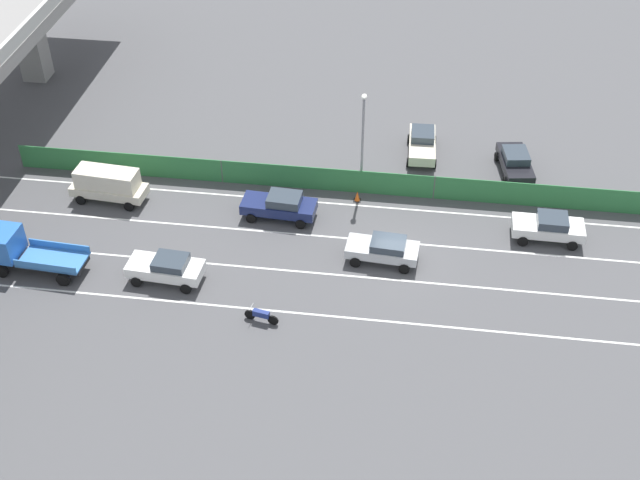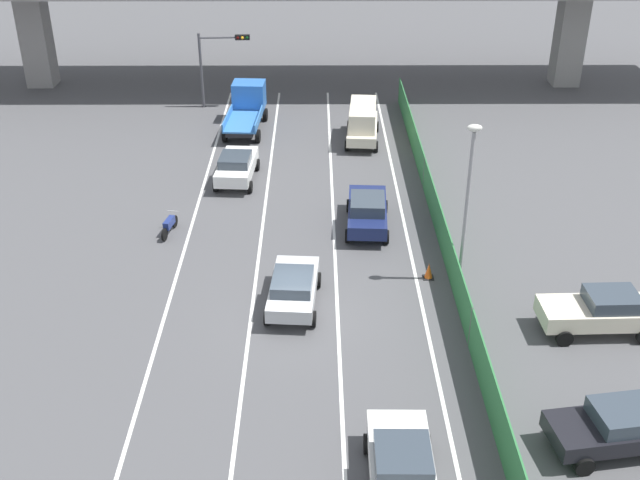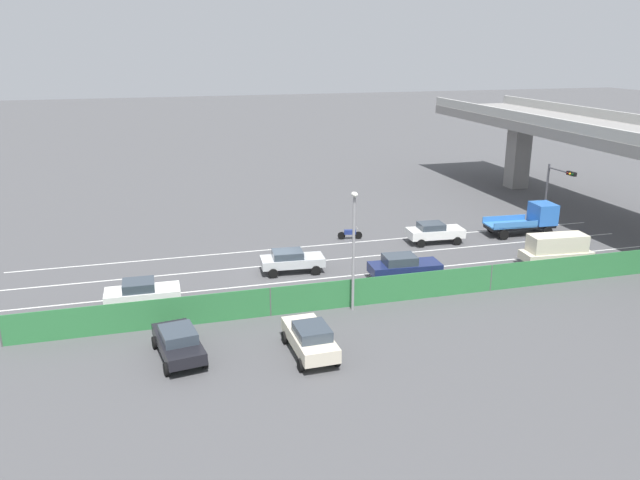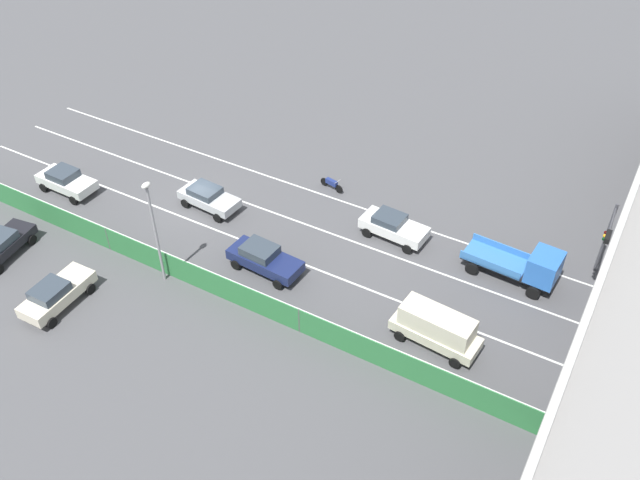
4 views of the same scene
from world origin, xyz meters
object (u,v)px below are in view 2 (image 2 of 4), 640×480
(car_sedan_silver, at_px, (293,287))
(car_van_cream, at_px, (363,121))
(car_hatchback_white, at_px, (402,466))
(traffic_cone, at_px, (429,271))
(flatbed_truck_blue, at_px, (247,105))
(parked_sedan_cream, at_px, (601,311))
(traffic_light, at_px, (219,55))
(car_sedan_white, at_px, (236,166))
(street_lamp, at_px, (468,189))
(car_sedan_navy, at_px, (367,210))
(motorcycle, at_px, (169,225))
(parked_sedan_dark, at_px, (621,426))

(car_sedan_silver, distance_m, car_van_cream, 18.32)
(car_hatchback_white, xyz_separation_m, traffic_cone, (2.34, 11.84, -0.57))
(flatbed_truck_blue, distance_m, parked_sedan_cream, 27.17)
(car_hatchback_white, height_order, traffic_light, traffic_light)
(car_sedan_white, bearing_deg, car_van_cream, 39.41)
(car_van_cream, bearing_deg, flatbed_truck_blue, 158.59)
(traffic_cone, bearing_deg, car_sedan_silver, -159.90)
(car_hatchback_white, height_order, street_lamp, street_lamp)
(car_hatchback_white, distance_m, street_lamp, 12.73)
(car_hatchback_white, relative_size, car_sedan_navy, 0.91)
(car_van_cream, relative_size, traffic_light, 1.00)
(car_van_cream, bearing_deg, traffic_light, 145.71)
(traffic_light, bearing_deg, motorcycle, -91.76)
(car_van_cream, height_order, parked_sedan_cream, car_van_cream)
(flatbed_truck_blue, bearing_deg, parked_sedan_dark, -64.51)
(car_sedan_white, relative_size, car_hatchback_white, 1.03)
(parked_sedan_dark, bearing_deg, car_hatchback_white, -166.63)
(car_van_cream, height_order, motorcycle, car_van_cream)
(car_hatchback_white, height_order, car_sedan_navy, car_sedan_navy)
(car_sedan_silver, bearing_deg, traffic_cone, 20.10)
(car_sedan_white, distance_m, parked_sedan_dark, 24.40)
(car_sedan_silver, xyz_separation_m, traffic_cone, (5.73, 2.10, -0.53))
(parked_sedan_dark, bearing_deg, traffic_cone, 114.32)
(flatbed_truck_blue, xyz_separation_m, street_lamp, (10.45, -18.74, 2.97))
(traffic_cone, bearing_deg, traffic_light, 116.85)
(car_hatchback_white, bearing_deg, parked_sedan_dark, 13.37)
(flatbed_truck_blue, height_order, motorcycle, flatbed_truck_blue)
(traffic_light, bearing_deg, traffic_cone, -63.15)
(parked_sedan_cream, bearing_deg, car_sedan_navy, 134.62)
(car_hatchback_white, xyz_separation_m, flatbed_truck_blue, (-6.79, 30.46, 0.38))
(flatbed_truck_blue, distance_m, street_lamp, 21.66)
(car_sedan_navy, bearing_deg, flatbed_truck_blue, 115.76)
(car_hatchback_white, height_order, parked_sedan_cream, parked_sedan_cream)
(car_sedan_white, height_order, parked_sedan_dark, car_sedan_white)
(flatbed_truck_blue, height_order, traffic_light, traffic_light)
(motorcycle, bearing_deg, flatbed_truck_blue, 79.87)
(parked_sedan_cream, relative_size, traffic_light, 0.91)
(car_sedan_silver, relative_size, flatbed_truck_blue, 0.76)
(car_sedan_silver, relative_size, street_lamp, 0.62)
(car_sedan_white, height_order, traffic_cone, car_sedan_white)
(car_sedan_navy, bearing_deg, car_sedan_white, 141.13)
(parked_sedan_cream, bearing_deg, car_sedan_white, 137.34)
(car_sedan_navy, xyz_separation_m, parked_sedan_dark, (6.97, -14.80, -0.04))
(parked_sedan_cream, bearing_deg, traffic_light, 123.52)
(street_lamp, bearing_deg, traffic_light, 119.39)
(flatbed_truck_blue, height_order, street_lamp, street_lamp)
(car_sedan_silver, bearing_deg, motorcycle, 134.31)
(motorcycle, distance_m, parked_sedan_dark, 21.68)
(parked_sedan_dark, distance_m, traffic_light, 36.03)
(parked_sedan_cream, xyz_separation_m, traffic_light, (-17.22, 26.00, 2.63))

